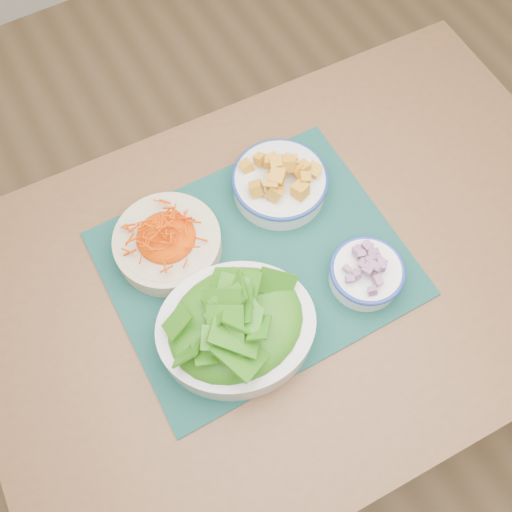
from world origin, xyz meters
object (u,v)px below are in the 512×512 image
at_px(carrot_bowl, 167,240).
at_px(lettuce_bowl, 236,324).
at_px(table, 298,285).
at_px(onion_bowl, 367,272).
at_px(placemat, 256,263).
at_px(squash_bowl, 280,178).

distance_m(carrot_bowl, lettuce_bowl, 0.22).
distance_m(table, onion_bowl, 0.18).
bearing_deg(table, lettuce_bowl, -158.63).
bearing_deg(onion_bowl, table, 136.63).
bearing_deg(table, carrot_bowl, 145.16).
height_order(carrot_bowl, lettuce_bowl, lettuce_bowl).
distance_m(table, placemat, 0.13).
distance_m(table, carrot_bowl, 0.29).
relative_size(placemat, lettuce_bowl, 1.64).
relative_size(carrot_bowl, lettuce_bowl, 0.69).
bearing_deg(carrot_bowl, table, -37.20).
height_order(placemat, carrot_bowl, carrot_bowl).
relative_size(squash_bowl, onion_bowl, 1.48).
xyz_separation_m(squash_bowl, lettuce_bowl, (-0.22, -0.23, 0.01)).
distance_m(lettuce_bowl, onion_bowl, 0.26).
xyz_separation_m(carrot_bowl, squash_bowl, (0.25, 0.01, 0.01)).
xyz_separation_m(table, carrot_bowl, (-0.21, 0.16, 0.13)).
relative_size(table, lettuce_bowl, 3.85).
xyz_separation_m(table, lettuce_bowl, (-0.17, -0.06, 0.15)).
distance_m(placemat, lettuce_bowl, 0.16).
bearing_deg(squash_bowl, table, -106.04).
bearing_deg(carrot_bowl, placemat, -39.33).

